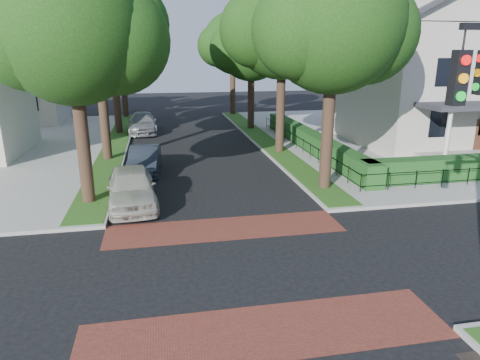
% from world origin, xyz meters
% --- Properties ---
extents(ground, '(120.00, 120.00, 0.00)m').
position_xyz_m(ground, '(0.00, 0.00, 0.00)').
color(ground, black).
rests_on(ground, ground).
extents(sidewalk_ne, '(30.00, 30.00, 0.15)m').
position_xyz_m(sidewalk_ne, '(19.50, 19.00, 0.07)').
color(sidewalk_ne, gray).
rests_on(sidewalk_ne, ground).
extents(crosswalk_far, '(9.00, 2.20, 0.01)m').
position_xyz_m(crosswalk_far, '(0.00, 3.20, 0.01)').
color(crosswalk_far, maroon).
rests_on(crosswalk_far, ground).
extents(crosswalk_near, '(9.00, 2.20, 0.01)m').
position_xyz_m(crosswalk_near, '(0.00, -3.20, 0.01)').
color(crosswalk_near, maroon).
rests_on(crosswalk_near, ground).
extents(storm_drain, '(0.65, 0.45, 0.01)m').
position_xyz_m(storm_drain, '(4.30, -5.00, 0.01)').
color(storm_drain, black).
rests_on(storm_drain, ground).
extents(grass_strip_ne, '(1.60, 29.80, 0.02)m').
position_xyz_m(grass_strip_ne, '(5.40, 19.10, 0.16)').
color(grass_strip_ne, '#234C15').
rests_on(grass_strip_ne, sidewalk_ne).
extents(grass_strip_nw, '(1.60, 29.80, 0.02)m').
position_xyz_m(grass_strip_nw, '(-5.40, 19.10, 0.16)').
color(grass_strip_nw, '#234C15').
rests_on(grass_strip_nw, sidewalk_nw).
extents(tree_right_near, '(7.75, 6.67, 10.66)m').
position_xyz_m(tree_right_near, '(5.60, 7.24, 7.63)').
color(tree_right_near, black).
rests_on(tree_right_near, sidewalk_ne).
extents(tree_right_mid, '(8.25, 7.09, 11.22)m').
position_xyz_m(tree_right_mid, '(5.61, 15.25, 7.99)').
color(tree_right_mid, black).
rests_on(tree_right_mid, sidewalk_ne).
extents(tree_right_far, '(7.25, 6.23, 9.74)m').
position_xyz_m(tree_right_far, '(5.60, 24.22, 6.91)').
color(tree_right_far, black).
rests_on(tree_right_far, sidewalk_ne).
extents(tree_right_back, '(7.50, 6.45, 10.20)m').
position_xyz_m(tree_right_back, '(5.60, 33.23, 7.27)').
color(tree_right_back, black).
rests_on(tree_right_back, sidewalk_ne).
extents(tree_left_near, '(7.50, 6.45, 10.20)m').
position_xyz_m(tree_left_near, '(-5.40, 7.23, 7.27)').
color(tree_left_near, black).
rests_on(tree_left_near, sidewalk_nw).
extents(tree_left_mid, '(8.00, 6.88, 11.48)m').
position_xyz_m(tree_left_mid, '(-5.39, 15.24, 8.34)').
color(tree_left_mid, black).
rests_on(tree_left_mid, sidewalk_nw).
extents(tree_left_far, '(7.00, 6.02, 9.86)m').
position_xyz_m(tree_left_far, '(-5.40, 24.22, 7.12)').
color(tree_left_far, black).
rests_on(tree_left_far, sidewalk_nw).
extents(tree_left_back, '(7.75, 6.66, 10.44)m').
position_xyz_m(tree_left_back, '(-5.40, 33.24, 7.41)').
color(tree_left_back, black).
rests_on(tree_left_back, sidewalk_nw).
extents(hedge_main_road, '(1.00, 18.00, 1.20)m').
position_xyz_m(hedge_main_road, '(7.70, 15.00, 0.75)').
color(hedge_main_road, '#1C4417').
rests_on(hedge_main_road, sidewalk_ne).
extents(fence_main_road, '(0.06, 18.00, 0.90)m').
position_xyz_m(fence_main_road, '(6.90, 15.00, 0.60)').
color(fence_main_road, black).
rests_on(fence_main_road, sidewalk_ne).
extents(house_victorian, '(13.00, 13.05, 12.48)m').
position_xyz_m(house_victorian, '(17.51, 15.92, 6.02)').
color(house_victorian, beige).
rests_on(house_victorian, sidewalk_ne).
extents(house_left_far, '(10.00, 9.00, 10.14)m').
position_xyz_m(house_left_far, '(-15.49, 31.99, 5.04)').
color(house_left_far, beige).
rests_on(house_left_far, sidewalk_nw).
extents(parked_car_front, '(2.44, 5.18, 1.71)m').
position_xyz_m(parked_car_front, '(-3.60, 6.49, 0.86)').
color(parked_car_front, '#B6B5A4').
rests_on(parked_car_front, ground).
extents(parked_car_middle, '(1.87, 4.61, 1.49)m').
position_xyz_m(parked_car_middle, '(-3.17, 11.73, 0.74)').
color(parked_car_middle, '#1F242E').
rests_on(parked_car_middle, ground).
extents(parked_car_rear, '(2.38, 5.61, 1.61)m').
position_xyz_m(parked_car_rear, '(-3.60, 24.45, 0.81)').
color(parked_car_rear, gray).
rests_on(parked_car_rear, ground).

